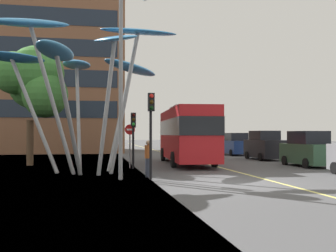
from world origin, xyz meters
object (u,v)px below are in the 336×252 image
(car_parked_mid, at_px, (308,150))
(red_bus, at_px, (186,132))
(traffic_light_kerb_near, at_px, (151,117))
(no_entry_sign, at_px, (130,139))
(traffic_light_kerb_far, at_px, (133,128))
(leaf_sculpture, at_px, (81,60))
(car_parked_far, at_px, (264,146))
(pedestrian, at_px, (148,159))
(street_lamp, at_px, (127,60))
(car_far_side, at_px, (213,143))
(car_side_street, at_px, (236,145))
(traffic_light_island_mid, at_px, (134,129))

(car_parked_mid, bearing_deg, red_bus, 153.35)
(traffic_light_kerb_near, height_order, no_entry_sign, traffic_light_kerb_near)
(traffic_light_kerb_far, bearing_deg, leaf_sculpture, -146.33)
(car_parked_far, distance_m, pedestrian, 15.27)
(leaf_sculpture, bearing_deg, street_lamp, -58.82)
(red_bus, xyz_separation_m, car_parked_mid, (6.95, -3.49, -1.10))
(car_far_side, bearing_deg, car_side_street, -84.22)
(leaf_sculpture, height_order, car_side_street, leaf_sculpture)
(car_far_side, relative_size, street_lamp, 0.54)
(red_bus, relative_size, car_parked_mid, 2.54)
(traffic_light_kerb_near, bearing_deg, no_entry_sign, 93.30)
(red_bus, distance_m, no_entry_sign, 4.87)
(traffic_light_kerb_near, bearing_deg, street_lamp, 164.13)
(car_side_street, bearing_deg, red_bus, -125.44)
(car_side_street, distance_m, street_lamp, 22.64)
(leaf_sculpture, bearing_deg, car_side_street, 47.61)
(traffic_light_kerb_near, height_order, traffic_light_island_mid, traffic_light_kerb_near)
(traffic_light_kerb_near, height_order, street_lamp, street_lamp)
(red_bus, distance_m, traffic_light_kerb_far, 5.13)
(car_parked_mid, bearing_deg, pedestrian, -157.65)
(traffic_light_kerb_far, bearing_deg, traffic_light_island_mid, 84.09)
(red_bus, xyz_separation_m, no_entry_sign, (-4.05, -2.68, -0.41))
(car_side_street, bearing_deg, no_entry_sign, -131.33)
(traffic_light_kerb_far, bearing_deg, pedestrian, -86.67)
(traffic_light_island_mid, relative_size, car_far_side, 0.71)
(leaf_sculpture, height_order, street_lamp, street_lamp)
(car_side_street, bearing_deg, leaf_sculpture, -132.39)
(car_parked_far, bearing_deg, street_lamp, -134.75)
(red_bus, xyz_separation_m, traffic_light_island_mid, (-3.57, -0.03, 0.23))
(car_far_side, distance_m, no_entry_sign, 21.33)
(street_lamp, xyz_separation_m, no_entry_sign, (0.68, 6.00, -3.57))
(traffic_light_island_mid, bearing_deg, car_parked_far, 16.62)
(car_far_side, bearing_deg, traffic_light_island_mid, -122.76)
(leaf_sculpture, relative_size, pedestrian, 6.37)
(pedestrian, bearing_deg, car_parked_far, 45.90)
(car_far_side, xyz_separation_m, street_lamp, (-11.33, -24.47, 4.27))
(leaf_sculpture, height_order, car_parked_far, leaf_sculpture)
(car_far_side, bearing_deg, car_parked_far, -88.32)
(traffic_light_island_mid, bearing_deg, pedestrian, -90.56)
(car_side_street, xyz_separation_m, car_far_side, (-0.58, 5.70, 0.02))
(car_far_side, height_order, street_lamp, street_lamp)
(car_parked_far, distance_m, no_entry_sign, 12.47)
(car_parked_far, distance_m, car_far_side, 12.67)
(car_parked_mid, relative_size, street_lamp, 0.51)
(traffic_light_kerb_near, height_order, car_far_side, traffic_light_kerb_near)
(leaf_sculpture, bearing_deg, car_parked_far, 31.24)
(car_far_side, bearing_deg, traffic_light_kerb_near, -112.56)
(traffic_light_kerb_far, bearing_deg, traffic_light_kerb_near, -87.70)
(red_bus, xyz_separation_m, pedestrian, (-3.65, -7.84, -1.26))
(traffic_light_kerb_near, bearing_deg, pedestrian, 88.17)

